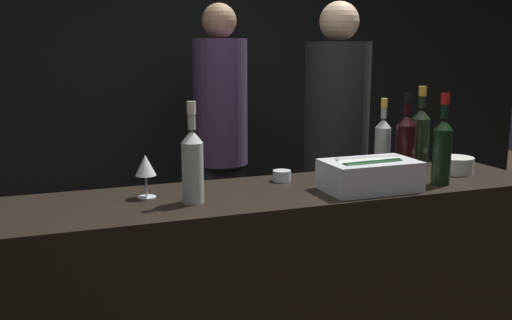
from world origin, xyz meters
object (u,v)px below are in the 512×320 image
red_wine_bottle_black_foil (406,142)px  rose_wine_bottle (383,142)px  ice_bin_with_bottles (370,174)px  red_wine_bottle_burgundy (442,148)px  champagne_bottle (420,136)px  wine_glass (146,167)px  candle_votive (282,176)px  person_in_hoodie (336,150)px  person_blond_tee (221,135)px  bowl_white (455,165)px  white_wine_bottle (192,163)px

red_wine_bottle_black_foil → rose_wine_bottle: size_ratio=1.09×
ice_bin_with_bottles → red_wine_bottle_black_foil: (0.29, 0.20, 0.08)m
red_wine_bottle_burgundy → champagne_bottle: 0.30m
ice_bin_with_bottles → champagne_bottle: (0.42, 0.26, 0.09)m
wine_glass → rose_wine_bottle: bearing=5.5°
champagne_bottle → candle_votive: bearing=-179.5°
wine_glass → person_in_hoodie: 1.35m
red_wine_bottle_burgundy → person_blond_tee: 1.61m
candle_votive → person_blond_tee: bearing=84.9°
ice_bin_with_bottles → bowl_white: (0.52, 0.14, -0.03)m
bowl_white → champagne_bottle: (-0.10, 0.12, 0.12)m
wine_glass → candle_votive: size_ratio=2.13×
red_wine_bottle_burgundy → person_in_hoodie: size_ratio=0.20×
person_in_hoodie → wine_glass: bearing=66.5°
person_in_hoodie → person_blond_tee: person_blond_tee is taller
ice_bin_with_bottles → candle_votive: (-0.26, 0.26, -0.04)m
champagne_bottle → white_wine_bottle: size_ratio=1.04×
wine_glass → person_blond_tee: (0.68, 1.33, -0.11)m
bowl_white → rose_wine_bottle: bearing=152.6°
ice_bin_with_bottles → red_wine_bottle_burgundy: size_ratio=0.98×
rose_wine_bottle → red_wine_bottle_burgundy: bearing=-74.8°
ice_bin_with_bottles → champagne_bottle: champagne_bottle is taller
red_wine_bottle_burgundy → person_blond_tee: bearing=107.0°
champagne_bottle → person_in_hoodie: size_ratio=0.21×
champagne_bottle → wine_glass: bearing=-176.4°
candle_votive → white_wine_bottle: size_ratio=0.21×
champagne_bottle → person_in_hoodie: person_in_hoodie is taller
champagne_bottle → person_blond_tee: person_blond_tee is taller
candle_votive → champagne_bottle: champagne_bottle is taller
candle_votive → champagne_bottle: size_ratio=0.20×
rose_wine_bottle → white_wine_bottle: bearing=-166.2°
wine_glass → rose_wine_bottle: (1.07, 0.10, 0.01)m
ice_bin_with_bottles → person_blond_tee: 1.52m
red_wine_bottle_burgundy → champagne_bottle: bearing=70.7°
ice_bin_with_bottles → wine_glass: bearing=167.6°
red_wine_bottle_black_foil → champagne_bottle: bearing=27.8°
rose_wine_bottle → person_in_hoodie: bearing=81.7°
rose_wine_bottle → bowl_white: bearing=-27.4°
bowl_white → red_wine_bottle_burgundy: size_ratio=0.42×
bowl_white → champagne_bottle: 0.20m
ice_bin_with_bottles → white_wine_bottle: (-0.69, 0.06, 0.08)m
bowl_white → candle_votive: size_ratio=2.06×
candle_votive → red_wine_bottle_burgundy: 0.65m
person_in_hoodie → person_blond_tee: (-0.47, 0.63, 0.02)m
wine_glass → red_wine_bottle_burgundy: size_ratio=0.43×
red_wine_bottle_burgundy → person_in_hoodie: 0.91m
white_wine_bottle → champagne_bottle: bearing=10.4°
candle_votive → rose_wine_bottle: (0.50, 0.03, 0.11)m
white_wine_bottle → person_in_hoodie: bearing=39.1°
ice_bin_with_bottles → wine_glass: wine_glass is taller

